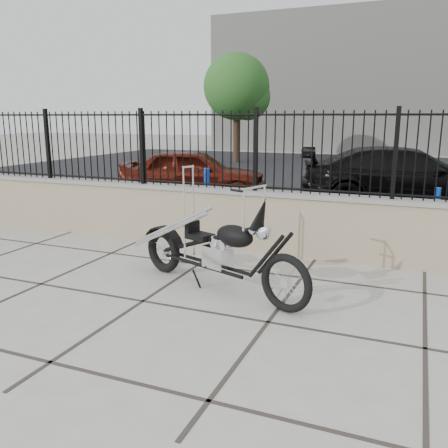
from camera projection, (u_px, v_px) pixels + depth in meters
ground_plane at (268, 322)px, 4.89m from camera, size 90.00×90.00×0.00m
parking_lot at (376, 179)px, 16.16m from camera, size 30.00×30.00×0.00m
retaining_wall at (318, 226)px, 7.03m from camera, size 14.00×0.36×0.96m
iron_fence at (322, 153)px, 6.79m from camera, size 14.00×0.08×1.20m
background_building at (402, 83)px, 27.90m from camera, size 22.00×6.00×8.00m
chopper_motorcycle at (215, 229)px, 5.67m from camera, size 2.52×1.29×1.51m
car_red at (193, 173)px, 12.25m from camera, size 4.02×2.51×1.28m
car_black at (406, 178)px, 10.91m from camera, size 5.09×2.88×1.39m
bollard_a at (207, 192)px, 10.14m from camera, size 0.16×0.16×1.00m
bollard_b at (436, 213)px, 8.15m from camera, size 0.12×0.12×0.89m
tree_left at (236, 84)px, 21.24m from camera, size 2.97×2.97×5.01m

